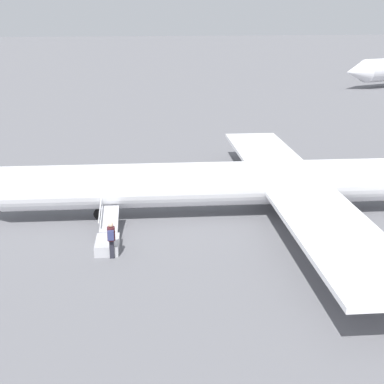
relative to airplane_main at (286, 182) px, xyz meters
name	(u,v)px	position (x,y,z in m)	size (l,w,h in m)	color
ground_plane	(267,214)	(0.95, -0.09, -1.88)	(600.00, 600.00, 0.00)	slate
airplane_main	(286,182)	(0.00, 0.00, 0.00)	(34.68, 26.88, 6.31)	white
boarding_stairs	(108,239)	(9.92, 2.82, -1.51)	(1.37, 4.09, 1.61)	#B2B2B7
passenger	(111,238)	(9.77, 4.16, -0.87)	(0.36, 0.55, 1.74)	#23232D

